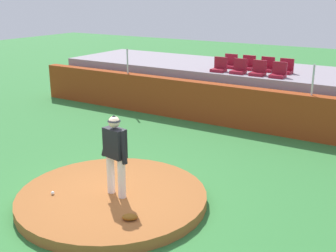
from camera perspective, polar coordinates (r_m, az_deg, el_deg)
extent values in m
plane|color=#327736|center=(9.41, -7.38, -10.03)|extent=(60.00, 60.00, 0.00)
cylinder|color=#9C592A|center=(9.36, -7.41, -9.42)|extent=(4.03, 4.03, 0.22)
cylinder|color=silver|center=(9.17, -7.61, -6.31)|extent=(0.16, 0.16, 0.85)
cylinder|color=silver|center=(8.93, -6.17, -6.93)|extent=(0.16, 0.16, 0.85)
cube|color=black|center=(8.78, -7.08, -2.24)|extent=(0.52, 0.34, 0.62)
cylinder|color=black|center=(8.98, -8.13, -2.09)|extent=(0.35, 0.17, 0.68)
cylinder|color=black|center=(8.61, -5.96, -2.85)|extent=(0.19, 0.14, 0.70)
sphere|color=beige|center=(8.65, -7.18, 0.53)|extent=(0.24, 0.24, 0.24)
cone|color=black|center=(8.62, -7.20, 1.05)|extent=(0.31, 0.31, 0.13)
sphere|color=white|center=(9.47, -15.08, -8.58)|extent=(0.07, 0.07, 0.07)
ellipsoid|color=brown|center=(8.25, -5.10, -11.96)|extent=(0.36, 0.33, 0.11)
cube|color=#933815|center=(14.38, 8.86, 2.56)|extent=(16.86, 0.40, 1.38)
cylinder|color=silver|center=(16.33, -5.41, 8.58)|extent=(0.06, 0.06, 0.92)
cylinder|color=silver|center=(13.40, 18.72, 5.83)|extent=(0.06, 0.06, 0.92)
cube|color=gray|center=(16.49, 12.14, 4.69)|extent=(15.89, 3.73, 1.62)
cube|color=maroon|center=(15.43, 6.72, 7.37)|extent=(0.48, 0.44, 0.10)
cube|color=maroon|center=(15.55, 7.04, 8.37)|extent=(0.48, 0.08, 0.40)
cube|color=maroon|center=(15.15, 9.29, 7.08)|extent=(0.48, 0.44, 0.10)
cube|color=maroon|center=(15.27, 9.60, 8.10)|extent=(0.48, 0.08, 0.40)
cube|color=maroon|center=(14.90, 11.80, 6.78)|extent=(0.48, 0.44, 0.10)
cube|color=maroon|center=(15.02, 12.10, 7.81)|extent=(0.48, 0.08, 0.40)
cube|color=maroon|center=(14.67, 14.34, 6.45)|extent=(0.48, 0.44, 0.10)
cube|color=maroon|center=(14.80, 14.64, 7.50)|extent=(0.48, 0.08, 0.40)
cube|color=maroon|center=(16.26, 8.11, 7.82)|extent=(0.48, 0.44, 0.10)
cube|color=maroon|center=(16.38, 8.41, 8.77)|extent=(0.48, 0.08, 0.40)
cube|color=maroon|center=(16.00, 10.47, 7.56)|extent=(0.48, 0.44, 0.10)
cube|color=maroon|center=(16.13, 10.76, 8.52)|extent=(0.48, 0.08, 0.40)
cube|color=maroon|center=(15.75, 12.87, 7.26)|extent=(0.48, 0.44, 0.10)
cube|color=maroon|center=(15.88, 13.15, 8.24)|extent=(0.48, 0.08, 0.40)
cube|color=maroon|center=(15.50, 15.26, 6.93)|extent=(0.48, 0.44, 0.10)
cube|color=maroon|center=(15.63, 15.53, 7.92)|extent=(0.48, 0.08, 0.40)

